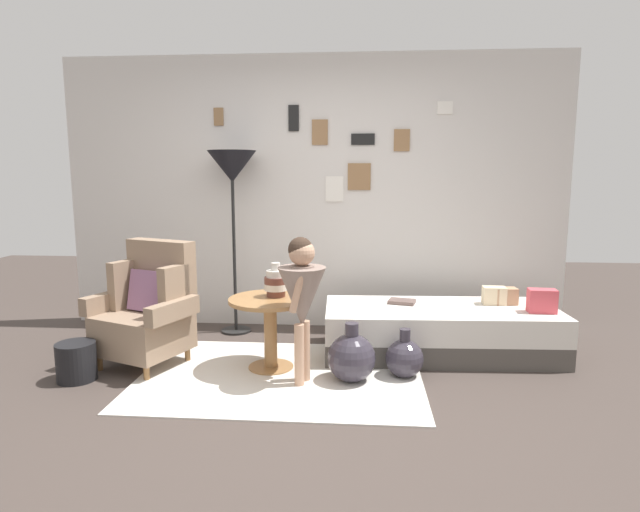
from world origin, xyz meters
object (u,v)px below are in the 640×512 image
(side_table, at_px, (270,317))
(daybed, at_px, (440,330))
(person_child, at_px, (302,292))
(armchair, at_px, (149,309))
(demijohn_near, at_px, (351,357))
(magazine_basket, at_px, (76,361))
(book_on_daybed, at_px, (402,302))
(demijohn_far, at_px, (404,358))
(floor_lamp, at_px, (232,173))
(vase_striped, at_px, (276,283))

(side_table, bearing_deg, daybed, 18.41)
(side_table, distance_m, person_child, 0.47)
(armchair, height_order, daybed, armchair)
(person_child, bearing_deg, demijohn_near, 11.31)
(armchair, xyz_separation_m, magazine_basket, (-0.40, -0.38, -0.30))
(daybed, distance_m, side_table, 1.44)
(side_table, relative_size, demijohn_near, 1.45)
(demijohn_near, xyz_separation_m, magazine_basket, (-2.00, -0.13, -0.04))
(book_on_daybed, xyz_separation_m, magazine_basket, (-2.42, -0.89, -0.28))
(demijohn_near, xyz_separation_m, demijohn_far, (0.39, 0.11, -0.03))
(book_on_daybed, distance_m, demijohn_far, 0.71)
(side_table, height_order, demijohn_near, side_table)
(floor_lamp, bearing_deg, demijohn_far, -34.10)
(floor_lamp, relative_size, book_on_daybed, 7.74)
(magazine_basket, bearing_deg, book_on_daybed, 20.31)
(daybed, distance_m, vase_striped, 1.45)
(side_table, relative_size, person_child, 0.59)
(armchair, relative_size, demijohn_near, 2.22)
(daybed, height_order, person_child, person_child)
(floor_lamp, xyz_separation_m, person_child, (0.77, -1.21, -0.83))
(armchair, distance_m, demijohn_far, 2.02)
(floor_lamp, distance_m, demijohn_near, 2.07)
(armchair, xyz_separation_m, vase_striped, (1.01, 0.01, 0.23))
(vase_striped, xyz_separation_m, book_on_daybed, (1.00, 0.50, -0.25))
(side_table, relative_size, floor_lamp, 0.37)
(book_on_daybed, distance_m, demijohn_near, 0.90)
(armchair, height_order, vase_striped, armchair)
(daybed, height_order, magazine_basket, daybed)
(side_table, relative_size, book_on_daybed, 2.87)
(side_table, xyz_separation_m, floor_lamp, (-0.50, 0.93, 1.09))
(armchair, distance_m, floor_lamp, 1.46)
(vase_striped, bearing_deg, daybed, 16.56)
(demijohn_near, bearing_deg, magazine_basket, -176.24)
(vase_striped, bearing_deg, demijohn_near, -23.96)
(side_table, distance_m, book_on_daybed, 1.18)
(person_child, distance_m, magazine_basket, 1.74)
(armchair, xyz_separation_m, person_child, (1.25, -0.32, 0.23))
(floor_lamp, relative_size, person_child, 1.60)
(side_table, xyz_separation_m, magazine_basket, (-1.38, -0.33, -0.27))
(daybed, xyz_separation_m, person_child, (-1.08, -0.72, 0.47))
(armchair, relative_size, demijohn_far, 2.64)
(person_child, bearing_deg, book_on_daybed, 47.45)
(floor_lamp, bearing_deg, demijohn_near, -45.30)
(daybed, relative_size, side_table, 3.06)
(armchair, xyz_separation_m, floor_lamp, (0.48, 0.88, 1.06))
(armchair, xyz_separation_m, book_on_daybed, (2.02, 0.51, -0.02))
(person_child, bearing_deg, vase_striped, 125.75)
(person_child, xyz_separation_m, demijohn_near, (0.35, 0.07, -0.49))
(floor_lamp, bearing_deg, person_child, -57.32)
(demijohn_near, bearing_deg, book_on_daybed, 61.49)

